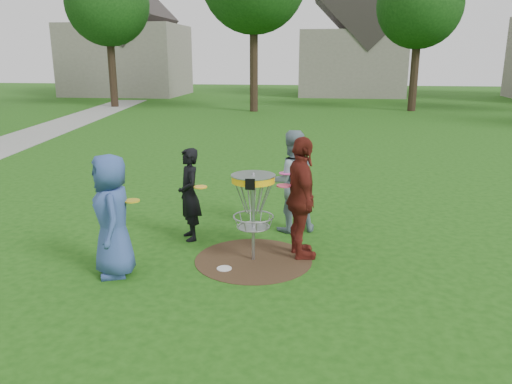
# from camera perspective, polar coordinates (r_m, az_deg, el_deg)

# --- Properties ---
(ground) EXTENTS (100.00, 100.00, 0.00)m
(ground) POSITION_cam_1_polar(r_m,az_deg,el_deg) (7.73, -0.30, -7.76)
(ground) COLOR #19470F
(ground) RESTS_ON ground
(dirt_patch) EXTENTS (1.80, 1.80, 0.01)m
(dirt_patch) POSITION_cam_1_polar(r_m,az_deg,el_deg) (7.72, -0.30, -7.73)
(dirt_patch) COLOR #47331E
(dirt_patch) RESTS_ON ground
(player_blue) EXTENTS (0.87, 1.01, 1.75)m
(player_blue) POSITION_cam_1_polar(r_m,az_deg,el_deg) (7.23, -16.12, -2.63)
(player_blue) COLOR #334D8D
(player_blue) RESTS_ON ground
(player_black) EXTENTS (0.60, 0.68, 1.57)m
(player_black) POSITION_cam_1_polar(r_m,az_deg,el_deg) (8.43, -7.63, -0.28)
(player_black) COLOR black
(player_black) RESTS_ON ground
(player_grey) EXTENTS (1.05, 0.93, 1.81)m
(player_grey) POSITION_cam_1_polar(r_m,az_deg,el_deg) (8.77, 4.06, 1.23)
(player_grey) COLOR gray
(player_grey) RESTS_ON ground
(player_maroon) EXTENTS (0.75, 1.19, 1.88)m
(player_maroon) POSITION_cam_1_polar(r_m,az_deg,el_deg) (7.58, 5.21, -0.73)
(player_maroon) COLOR #5F1D15
(player_maroon) RESTS_ON ground
(disc_on_grass) EXTENTS (0.22, 0.22, 0.02)m
(disc_on_grass) POSITION_cam_1_polar(r_m,az_deg,el_deg) (7.41, -3.65, -8.74)
(disc_on_grass) COLOR silver
(disc_on_grass) RESTS_ON ground
(disc_golf_basket) EXTENTS (0.66, 0.67, 1.38)m
(disc_golf_basket) POSITION_cam_1_polar(r_m,az_deg,el_deg) (7.39, -0.31, -0.46)
(disc_golf_basket) COLOR #9EA0A5
(disc_golf_basket) RESTS_ON ground
(held_discs) EXTENTS (2.28, 2.06, 0.21)m
(held_discs) POSITION_cam_1_polar(r_m,az_deg,el_deg) (7.76, -3.19, 0.69)
(held_discs) COLOR gold
(held_discs) RESTS_ON ground
(house_row) EXTENTS (44.50, 10.65, 11.62)m
(house_row) POSITION_cam_1_polar(r_m,az_deg,el_deg) (40.31, 13.67, 16.37)
(house_row) COLOR gray
(house_row) RESTS_ON ground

